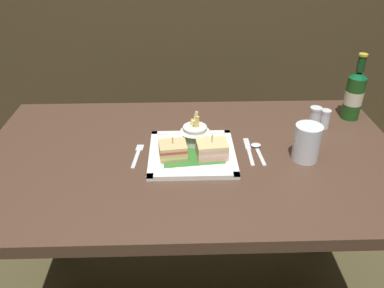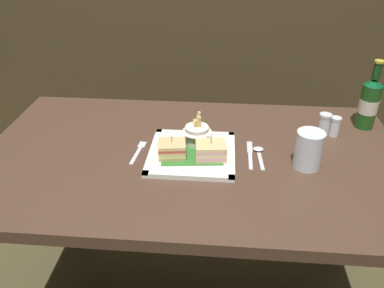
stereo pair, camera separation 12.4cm
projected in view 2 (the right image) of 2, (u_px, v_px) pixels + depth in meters
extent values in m
cube|color=#4B3326|center=(192.00, 158.00, 1.28)|extent=(1.39, 0.81, 0.04)
cylinder|color=#563718|center=(66.00, 184.00, 1.81)|extent=(0.07, 0.07, 0.74)
cylinder|color=#4E3B1A|center=(337.00, 198.00, 1.72)|extent=(0.07, 0.07, 0.74)
cube|color=white|center=(192.00, 154.00, 1.26)|extent=(0.28, 0.28, 0.01)
cube|color=#32732B|center=(192.00, 153.00, 1.25)|extent=(0.21, 0.17, 0.00)
cube|color=white|center=(188.00, 175.00, 1.14)|extent=(0.28, 0.02, 0.01)
cube|color=white|center=(195.00, 133.00, 1.36)|extent=(0.28, 0.02, 0.01)
cube|color=white|center=(153.00, 150.00, 1.26)|extent=(0.02, 0.28, 0.01)
cube|color=white|center=(232.00, 154.00, 1.24)|extent=(0.02, 0.28, 0.01)
cube|color=tan|center=(172.00, 154.00, 1.24)|extent=(0.09, 0.08, 0.01)
cube|color=#EDD677|center=(172.00, 152.00, 1.23)|extent=(0.09, 0.08, 0.01)
cube|color=#DAB47A|center=(172.00, 149.00, 1.23)|extent=(0.09, 0.08, 0.01)
cube|color=#C64738|center=(172.00, 146.00, 1.22)|extent=(0.09, 0.08, 0.01)
cube|color=#DAB575|center=(172.00, 144.00, 1.22)|extent=(0.09, 0.08, 0.01)
cylinder|color=tan|center=(172.00, 146.00, 1.22)|extent=(0.00, 0.00, 0.07)
cube|color=#E0B589|center=(211.00, 156.00, 1.23)|extent=(0.10, 0.09, 0.01)
cube|color=pink|center=(211.00, 153.00, 1.22)|extent=(0.10, 0.09, 0.01)
cube|color=#DBC083|center=(211.00, 150.00, 1.22)|extent=(0.10, 0.09, 0.01)
cube|color=#D7A097|center=(211.00, 148.00, 1.21)|extent=(0.10, 0.09, 0.01)
cube|color=#E1C27E|center=(211.00, 145.00, 1.21)|extent=(0.10, 0.09, 0.01)
cylinder|color=tan|center=(211.00, 147.00, 1.21)|extent=(0.00, 0.00, 0.08)
cylinder|color=silver|center=(197.00, 135.00, 1.29)|extent=(0.08, 0.08, 0.06)
cone|color=white|center=(197.00, 128.00, 1.28)|extent=(0.10, 0.10, 0.03)
cube|color=#DAC25D|center=(194.00, 126.00, 1.29)|extent=(0.02, 0.02, 0.05)
cube|color=#EEDD88|center=(196.00, 123.00, 1.28)|extent=(0.03, 0.02, 0.08)
cube|color=#E8C463|center=(200.00, 126.00, 1.27)|extent=(0.01, 0.01, 0.07)
cube|color=#F3C361|center=(195.00, 127.00, 1.29)|extent=(0.02, 0.02, 0.05)
cube|color=#F9DB7E|center=(198.00, 128.00, 1.27)|extent=(0.03, 0.02, 0.06)
cylinder|color=#1D501A|center=(368.00, 106.00, 1.39)|extent=(0.07, 0.07, 0.16)
cone|color=#0C4F28|center=(374.00, 82.00, 1.34)|extent=(0.07, 0.07, 0.02)
cylinder|color=#17421A|center=(377.00, 71.00, 1.32)|extent=(0.03, 0.03, 0.06)
cylinder|color=gold|center=(380.00, 62.00, 1.30)|extent=(0.03, 0.03, 0.01)
cylinder|color=beige|center=(368.00, 106.00, 1.39)|extent=(0.07, 0.07, 0.05)
cylinder|color=silver|center=(309.00, 150.00, 1.18)|extent=(0.08, 0.08, 0.12)
cylinder|color=silver|center=(308.00, 155.00, 1.19)|extent=(0.08, 0.08, 0.08)
cube|color=silver|center=(136.00, 155.00, 1.26)|extent=(0.02, 0.11, 0.00)
cube|color=silver|center=(142.00, 145.00, 1.32)|extent=(0.03, 0.04, 0.00)
cube|color=silver|center=(250.00, 161.00, 1.23)|extent=(0.01, 0.10, 0.00)
cube|color=silver|center=(250.00, 147.00, 1.30)|extent=(0.02, 0.07, 0.00)
cube|color=silver|center=(261.00, 161.00, 1.23)|extent=(0.02, 0.10, 0.00)
ellipsoid|color=silver|center=(258.00, 149.00, 1.28)|extent=(0.03, 0.03, 0.01)
cylinder|color=silver|center=(324.00, 126.00, 1.36)|extent=(0.04, 0.04, 0.07)
cylinder|color=white|center=(323.00, 130.00, 1.37)|extent=(0.04, 0.04, 0.04)
cylinder|color=silver|center=(326.00, 116.00, 1.34)|extent=(0.04, 0.04, 0.01)
cylinder|color=silver|center=(335.00, 128.00, 1.36)|extent=(0.03, 0.03, 0.06)
cylinder|color=#2F2B23|center=(334.00, 131.00, 1.36)|extent=(0.03, 0.03, 0.03)
cylinder|color=silver|center=(336.00, 119.00, 1.34)|extent=(0.04, 0.04, 0.01)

